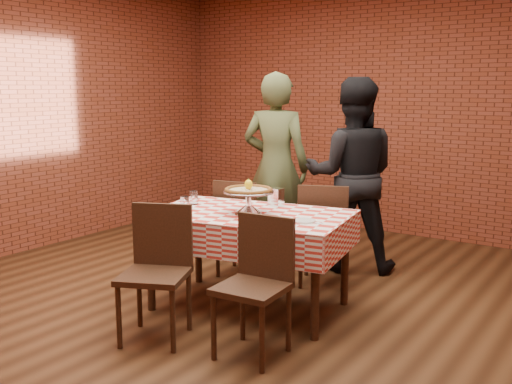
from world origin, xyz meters
TOP-DOWN VIEW (x-y plane):
  - ground at (0.00, 0.00)m, footprint 6.00×6.00m
  - back_wall at (0.00, 3.00)m, footprint 5.50×0.00m
  - table at (0.12, 0.07)m, footprint 1.62×1.13m
  - tablecloth at (0.12, 0.07)m, footprint 1.66×1.17m
  - pizza_stand at (0.14, 0.03)m, footprint 0.51×0.51m
  - pizza at (0.14, 0.03)m, footprint 0.47×0.47m
  - lemon at (0.14, 0.03)m, footprint 0.08×0.08m
  - water_glass_left at (-0.35, -0.14)m, footprint 0.08×0.08m
  - water_glass_right at (-0.44, 0.09)m, footprint 0.08×0.08m
  - side_plate at (0.62, 0.03)m, footprint 0.19×0.19m
  - sweetener_packet_a at (0.67, 0.01)m, footprint 0.06×0.06m
  - sweetener_packet_b at (0.73, 0.04)m, footprint 0.06×0.04m
  - condiment_caddy at (0.15, 0.39)m, footprint 0.11×0.09m
  - chair_near_left at (-0.07, -0.78)m, footprint 0.57×0.57m
  - chair_near_right at (0.61, -0.62)m, footprint 0.44×0.44m
  - chair_far_left at (-0.41, 0.73)m, footprint 0.48×0.48m
  - chair_far_right at (0.33, 0.91)m, footprint 0.54×0.54m
  - diner_olive at (-0.44, 1.33)m, footprint 0.76×0.59m
  - diner_black at (0.33, 1.43)m, footprint 1.08×0.99m

SIDE VIEW (x-z plane):
  - ground at x=0.00m, z-range 0.00..0.00m
  - table at x=0.12m, z-range 0.00..0.75m
  - chair_near_right at x=0.61m, z-range 0.00..0.89m
  - chair_far_left at x=-0.41m, z-range 0.00..0.89m
  - chair_far_right at x=0.33m, z-range 0.00..0.90m
  - chair_near_left at x=-0.07m, z-range 0.00..0.91m
  - tablecloth at x=0.12m, z-range 0.50..0.76m
  - sweetener_packet_a at x=0.67m, z-range 0.76..0.76m
  - sweetener_packet_b at x=0.73m, z-range 0.76..0.76m
  - side_plate at x=0.62m, z-range 0.76..0.77m
  - water_glass_left at x=-0.35m, z-range 0.76..0.87m
  - water_glass_right at x=-0.44m, z-range 0.76..0.87m
  - condiment_caddy at x=0.15m, z-range 0.76..0.90m
  - pizza_stand at x=0.14m, z-range 0.76..0.93m
  - diner_black at x=0.33m, z-range 0.00..1.79m
  - diner_olive at x=-0.44m, z-range 0.00..1.85m
  - pizza at x=0.14m, z-range 0.92..0.95m
  - lemon at x=0.14m, z-range 0.94..1.02m
  - back_wall at x=0.00m, z-range -1.30..4.20m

